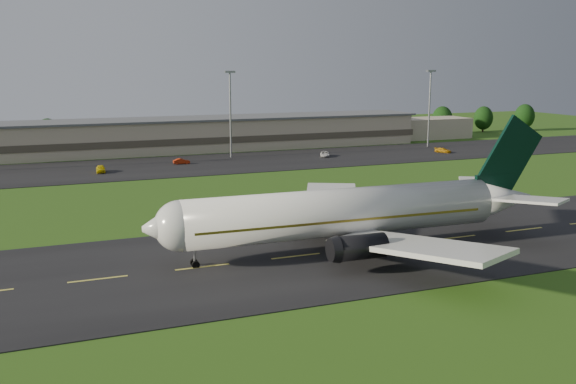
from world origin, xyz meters
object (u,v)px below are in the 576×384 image
object	(u,v)px
service_vehicle_d	(443,150)
airliner	(348,213)
terminal	(218,134)
service_vehicle_c	(325,154)
light_mast_centre	(230,104)
light_mast_east	(430,99)
service_vehicle_a	(101,169)
service_vehicle_b	(182,161)

from	to	relation	value
service_vehicle_d	airliner	bearing A→B (deg)	-168.52
terminal	service_vehicle_c	size ratio (longest dim) A/B	32.38
light_mast_centre	service_vehicle_c	xyz separation A→B (m)	(21.20, -7.28, -12.02)
airliner	terminal	world-z (taller)	airliner
terminal	light_mast_centre	xyz separation A→B (m)	(-1.40, -16.18, 8.75)
airliner	service_vehicle_d	xyz separation A→B (m)	(61.06, 68.32, -3.96)
service_vehicle_c	service_vehicle_d	size ratio (longest dim) A/B	1.08
terminal	light_mast_east	bearing A→B (deg)	-16.80
airliner	light_mast_centre	distance (m)	80.97
terminal	light_mast_east	distance (m)	56.67
service_vehicle_a	service_vehicle_c	xyz separation A→B (m)	(52.28, 4.05, -0.13)
airliner	terminal	distance (m)	96.81
airliner	service_vehicle_d	size ratio (longest dim) A/B	12.39
airliner	service_vehicle_b	size ratio (longest dim) A/B	13.89
service_vehicle_a	service_vehicle_d	distance (m)	82.77
service_vehicle_a	service_vehicle_c	distance (m)	52.43
light_mast_centre	service_vehicle_a	bearing A→B (deg)	-159.98
airliner	light_mast_centre	xyz separation A→B (m)	(9.37, 80.02, 8.08)
airliner	service_vehicle_b	distance (m)	74.02
airliner	light_mast_centre	world-z (taller)	light_mast_centre
service_vehicle_c	light_mast_centre	bearing A→B (deg)	-175.44
light_mast_east	service_vehicle_a	size ratio (longest dim) A/B	4.60
service_vehicle_d	light_mast_centre	bearing A→B (deg)	130.52
light_mast_east	service_vehicle_a	world-z (taller)	light_mast_east
service_vehicle_c	service_vehicle_d	xyz separation A→B (m)	(30.49, -4.42, -0.02)
service_vehicle_b	light_mast_east	bearing A→B (deg)	-81.85
light_mast_east	service_vehicle_a	xyz separation A→B (m)	(-86.08, -11.32, -11.89)
light_mast_centre	service_vehicle_c	bearing A→B (deg)	-18.95
service_vehicle_a	service_vehicle_c	size ratio (longest dim) A/B	0.99
light_mast_east	service_vehicle_c	bearing A→B (deg)	-167.85
airliner	service_vehicle_a	distance (m)	72.15
service_vehicle_d	light_mast_east	bearing A→B (deg)	37.47
service_vehicle_a	service_vehicle_b	distance (m)	18.52
light_mast_centre	service_vehicle_c	distance (m)	25.43
airliner	light_mast_east	bearing A→B (deg)	52.78
airliner	terminal	bearing A→B (deg)	85.21
terminal	service_vehicle_a	world-z (taller)	terminal
service_vehicle_b	airliner	bearing A→B (deg)	-174.02
airliner	light_mast_centre	size ratio (longest dim) A/B	2.52
airliner	light_mast_east	xyz separation A→B (m)	(64.37, 80.02, 8.08)
service_vehicle_c	service_vehicle_d	world-z (taller)	service_vehicle_c
light_mast_centre	light_mast_east	world-z (taller)	same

